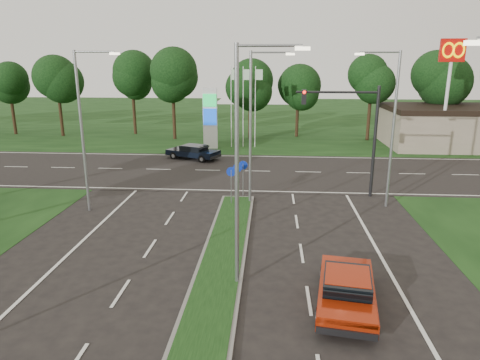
{
  "coord_description": "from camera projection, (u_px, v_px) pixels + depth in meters",
  "views": [
    {
      "loc": [
        2.0,
        -8.95,
        8.36
      ],
      "look_at": [
        0.38,
        13.33,
        2.2
      ],
      "focal_mm": 32.0,
      "sensor_mm": 36.0,
      "label": 1
    }
  ],
  "objects": [
    {
      "name": "verge_far",
      "position": [
        258.0,
        120.0,
        63.85
      ],
      "size": [
        160.0,
        50.0,
        0.02
      ],
      "primitive_type": "cube",
      "color": "black",
      "rests_on": "ground"
    },
    {
      "name": "mcdonalds_sign",
      "position": [
        451.0,
        67.0,
        38.33
      ],
      "size": [
        2.2,
        0.47,
        10.4
      ],
      "color": "silver",
      "rests_on": "ground"
    },
    {
      "name": "navy_sedan",
      "position": [
        193.0,
        152.0,
        38.03
      ],
      "size": [
        5.02,
        3.58,
        1.28
      ],
      "rotation": [
        0.0,
        0.0,
        1.17
      ],
      "color": "black",
      "rests_on": "ground"
    },
    {
      "name": "streetlight_median_near",
      "position": [
        242.0,
        157.0,
        15.31
      ],
      "size": [
        2.53,
        0.22,
        9.0
      ],
      "color": "gray",
      "rests_on": "ground"
    },
    {
      "name": "red_sedan",
      "position": [
        347.0,
        289.0,
        15.01
      ],
      "size": [
        2.58,
        4.84,
        1.27
      ],
      "rotation": [
        0.0,
        0.0,
        -0.16
      ],
      "color": "#941E08",
      "rests_on": "ground"
    },
    {
      "name": "median_signs",
      "position": [
        237.0,
        174.0,
        26.28
      ],
      "size": [
        1.16,
        1.76,
        2.38
      ],
      "color": "gray",
      "rests_on": "ground"
    },
    {
      "name": "treeline_far",
      "position": [
        255.0,
        77.0,
        47.54
      ],
      "size": [
        6.0,
        6.0,
        9.9
      ],
      "color": "black",
      "rests_on": "ground"
    },
    {
      "name": "gas_pylon",
      "position": [
        212.0,
        117.0,
        42.15
      ],
      "size": [
        5.8,
        1.26,
        8.0
      ],
      "color": "silver",
      "rests_on": "ground"
    },
    {
      "name": "streetlight_right_far",
      "position": [
        390.0,
        122.0,
        24.38
      ],
      "size": [
        2.53,
        0.22,
        9.0
      ],
      "rotation": [
        0.0,
        0.0,
        3.14
      ],
      "color": "gray",
      "rests_on": "ground"
    },
    {
      "name": "median_kerb",
      "position": [
        209.0,
        311.0,
        14.79
      ],
      "size": [
        2.0,
        26.0,
        0.12
      ],
      "primitive_type": "cube",
      "color": "slate",
      "rests_on": "ground"
    },
    {
      "name": "cross_road",
      "position": [
        245.0,
        171.0,
        34.04
      ],
      "size": [
        160.0,
        12.0,
        0.02
      ],
      "primitive_type": "cube",
      "color": "black",
      "rests_on": "ground"
    },
    {
      "name": "traffic_signal",
      "position": [
        355.0,
        124.0,
        26.53
      ],
      "size": [
        5.1,
        0.42,
        7.0
      ],
      "color": "black",
      "rests_on": "ground"
    },
    {
      "name": "streetlight_median_far",
      "position": [
        254.0,
        121.0,
        24.93
      ],
      "size": [
        2.53,
        0.22,
        9.0
      ],
      "color": "gray",
      "rests_on": "ground"
    },
    {
      "name": "commercial_building",
      "position": [
        468.0,
        127.0,
        43.51
      ],
      "size": [
        16.0,
        9.0,
        4.0
      ],
      "primitive_type": "cube",
      "color": "gray",
      "rests_on": "ground"
    },
    {
      "name": "streetlight_left_far",
      "position": [
        85.0,
        124.0,
        23.66
      ],
      "size": [
        2.53,
        0.22,
        9.0
      ],
      "color": "gray",
      "rests_on": "ground"
    }
  ]
}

